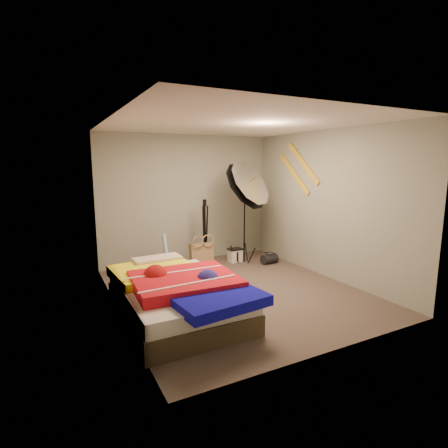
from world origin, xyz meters
TOP-DOWN VIEW (x-y plane):
  - floor at (0.00, 0.00)m, footprint 4.00×4.00m
  - ceiling at (0.00, 0.00)m, footprint 4.00×4.00m
  - wall_back at (0.00, 2.00)m, footprint 3.50×0.00m
  - wall_front at (0.00, -2.00)m, footprint 3.50×0.00m
  - wall_left at (-1.75, 0.00)m, footprint 0.00×4.00m
  - wall_right at (1.75, 0.00)m, footprint 0.00×4.00m
  - tote_bag at (0.06, 1.46)m, footprint 0.45×0.20m
  - wrapping_roll at (-0.64, 1.46)m, footprint 0.12×0.21m
  - camera_case at (0.78, 1.43)m, footprint 0.26×0.19m
  - duffel_bag at (1.31, 1.01)m, footprint 0.33×0.22m
  - wall_stripe_upper at (1.73, 0.60)m, footprint 0.02×0.91m
  - wall_stripe_lower at (1.73, 0.85)m, footprint 0.02×0.91m
  - bed at (-1.10, -0.45)m, footprint 1.46×2.19m
  - photo_umbrella at (0.82, 1.14)m, footprint 1.06×1.08m
  - camera_tripod at (0.15, 1.49)m, footprint 0.09×0.09m

SIDE VIEW (x-z plane):
  - floor at x=0.00m, z-range 0.00..0.00m
  - duffel_bag at x=1.31m, z-range 0.00..0.19m
  - camera_case at x=0.78m, z-range 0.00..0.25m
  - tote_bag at x=0.06m, z-range -0.01..0.46m
  - bed at x=-1.10m, z-range 0.00..0.58m
  - wrapping_roll at x=-0.64m, z-range 0.00..0.69m
  - camera_tripod at x=0.15m, z-range 0.09..1.37m
  - wall_back at x=0.00m, z-range -0.50..3.00m
  - wall_front at x=0.00m, z-range -0.50..3.00m
  - wall_left at x=-1.75m, z-range -0.75..3.25m
  - wall_right at x=1.75m, z-range -0.75..3.25m
  - photo_umbrella at x=0.82m, z-range 0.46..2.57m
  - wall_stripe_lower at x=1.73m, z-range 1.36..2.14m
  - wall_stripe_upper at x=1.73m, z-range 1.56..2.34m
  - ceiling at x=0.00m, z-range 2.50..2.50m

